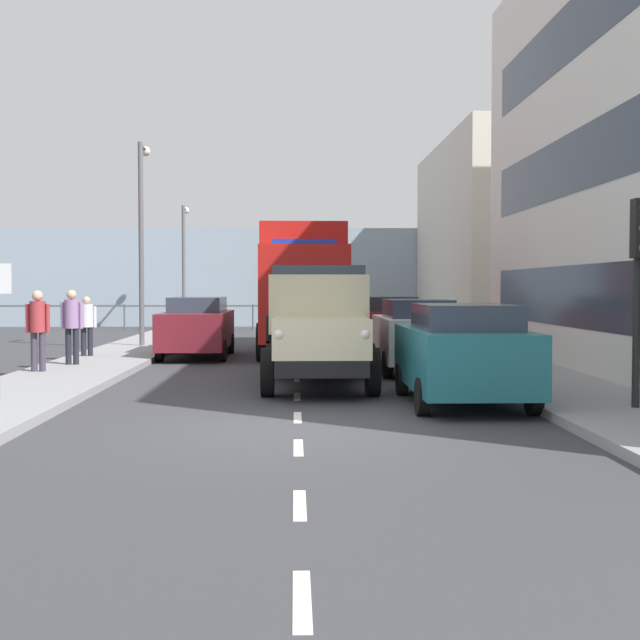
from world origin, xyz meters
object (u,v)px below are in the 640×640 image
Objects in this scene: car_white_kerbside_1 at (416,334)px; lamp_post_far at (184,254)px; car_teal_kerbside_near at (463,352)px; lorry_cargo_red at (303,285)px; pedestrian_by_lamp at (72,320)px; truck_vintage_cream at (318,329)px; car_maroon_oppositeside_0 at (197,326)px; pedestrian_in_dark_coat at (87,321)px; car_red_kerbside_2 at (389,324)px; traffic_light_near at (640,257)px; pedestrian_with_bag at (38,324)px; lamp_post_promenade at (142,225)px.

lamp_post_far is at bearing -67.89° from car_white_kerbside_1.
lorry_cargo_red is at bearing -77.13° from car_teal_kerbside_near.
pedestrian_by_lamp is at bearing -36.69° from car_teal_kerbside_near.
car_maroon_oppositeside_0 is (3.25, -7.42, -0.28)m from truck_vintage_cream.
car_red_kerbside_2 is at bearing -162.72° from pedestrian_in_dark_coat.
car_maroon_oppositeside_0 is 2.55× the size of pedestrian_by_lamp.
car_teal_kerbside_near is 1.27× the size of traffic_light_near.
car_maroon_oppositeside_0 is at bearing 26.63° from lorry_cargo_red.
car_maroon_oppositeside_0 is 2.56× the size of pedestrian_with_bag.
car_white_kerbside_1 is at bearing 112.11° from lamp_post_far.
car_red_kerbside_2 is (-0.00, -11.30, -0.00)m from car_teal_kerbside_near.
pedestrian_with_bag reaches higher than car_red_kerbside_2.
pedestrian_with_bag is (8.52, 1.04, 0.31)m from car_white_kerbside_1.
traffic_light_near is at bearing 147.39° from car_teal_kerbside_near.
pedestrian_in_dark_coat is at bearing 88.29° from lamp_post_far.
car_teal_kerbside_near is 0.97× the size of car_red_kerbside_2.
truck_vintage_cream is 6.39m from traffic_light_near.
lamp_post_far is (-0.22, -19.03, 2.35)m from pedestrian_by_lamp.
car_maroon_oppositeside_0 is at bearing -117.84° from pedestrian_with_bag.
truck_vintage_cream is 6.86m from pedestrian_by_lamp.
car_red_kerbside_2 is 10.93m from pedestrian_with_bag.
pedestrian_in_dark_coat is 14.98m from traffic_light_near.
traffic_light_near is at bearing 125.15° from car_maroon_oppositeside_0.
truck_vintage_cream is 1.39× the size of car_teal_kerbside_near.
lorry_cargo_red is at bearing -153.37° from car_maroon_oppositeside_0.
lamp_post_promenade reaches higher than car_teal_kerbside_near.
pedestrian_with_bag is (5.91, 6.96, -0.87)m from lorry_cargo_red.
truck_vintage_cream is at bearing 147.94° from pedestrian_by_lamp.
truck_vintage_cream is at bearing 117.09° from lamp_post_promenade.
car_white_kerbside_1 is at bearing 90.00° from car_red_kerbside_2.
car_teal_kerbside_near is 26.51m from lamp_post_far.
car_maroon_oppositeside_0 is 1.43× the size of traffic_light_near.
traffic_light_near is at bearing 140.10° from truck_vintage_cream.
pedestrian_with_bag is at bearing 6.95° from car_white_kerbside_1.
car_red_kerbside_2 is 13.16m from traffic_light_near.
car_white_kerbside_1 is 0.70× the size of lamp_post_far.
truck_vintage_cream is at bearing 162.07° from pedestrian_with_bag.
lamp_post_promenade is (7.73, -1.61, 3.10)m from car_red_kerbside_2.
truck_vintage_cream reaches higher than pedestrian_by_lamp.
pedestrian_by_lamp is (5.81, -3.64, 0.03)m from truck_vintage_cream.
traffic_light_near is at bearing 108.88° from car_white_kerbside_1.
car_teal_kerbside_near is at bearing 119.70° from car_maroon_oppositeside_0.
lamp_post_promenade is at bearing -55.29° from car_maroon_oppositeside_0.
car_red_kerbside_2 is at bearing -141.22° from pedestrian_with_bag.
car_maroon_oppositeside_0 is 14.07m from traffic_light_near.
lamp_post_promenade is at bearing -16.25° from lorry_cargo_red.
lamp_post_far is (-0.53, -20.69, 2.35)m from pedestrian_with_bag.
lamp_post_promenade reaches higher than traffic_light_near.
lamp_post_far is at bearing -90.67° from pedestrian_by_lamp.
lamp_post_promenade is at bearing -11.78° from car_red_kerbside_2.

